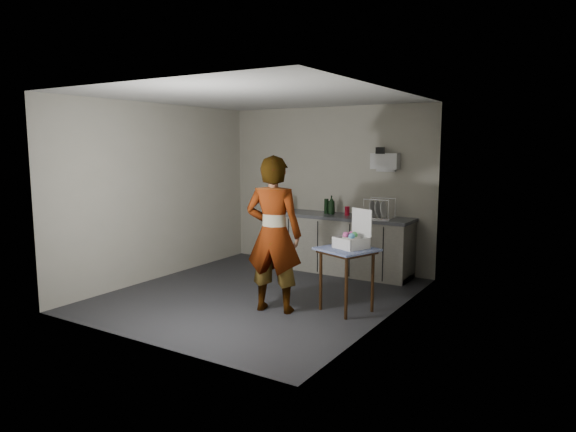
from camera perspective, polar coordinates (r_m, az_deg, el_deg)
The scene contains 15 objects.
ground at distance 6.98m, azimuth -3.27°, elevation -8.71°, with size 4.00×4.00×0.00m, color #2B2B30.
wall_back at distance 8.42m, azimuth 4.47°, elevation 3.16°, with size 3.60×0.02×2.60m, color #B8B4A0.
wall_right at distance 5.88m, azimuth 11.05°, elevation 0.98°, with size 0.02×4.00×2.60m, color #B8B4A0.
wall_left at distance 7.89m, azimuth -14.07°, elevation 2.62°, with size 0.02×4.00×2.60m, color #B8B4A0.
ceiling at distance 6.71m, azimuth -3.45°, elevation 13.03°, with size 3.60×4.00×0.01m, color silver.
kitchen_counter at distance 8.11m, azimuth 5.97°, elevation -3.28°, with size 2.24×0.62×0.91m.
wall_shelf at distance 7.92m, azimuth 10.74°, elevation 5.98°, with size 0.42×0.18×0.37m.
side_table at distance 6.19m, azimuth 6.56°, elevation -4.47°, with size 0.77×0.77×0.77m.
standing_man at distance 6.11m, azimuth -1.61°, elevation -2.05°, with size 0.69×0.45×1.88m, color #B2A593.
soap_bottle at distance 8.08m, azimuth 4.85°, elevation 1.23°, with size 0.11×0.11×0.30m, color black.
soda_can at distance 8.01m, azimuth 6.58°, elevation 0.57°, with size 0.07×0.07×0.14m, color red.
dark_bottle at distance 8.17m, azimuth 4.28°, elevation 1.10°, with size 0.07×0.07×0.24m, color black.
paper_towel at distance 8.44m, azimuth 0.02°, elevation 1.35°, with size 0.14×0.14×0.25m.
dish_rack at distance 7.74m, azimuth 10.05°, elevation 0.25°, with size 0.43×0.32×0.30m.
bakery_box at distance 6.17m, azimuth 7.16°, elevation -2.59°, with size 0.43×0.44×0.46m.
Camera 1 is at (3.85, -5.46, 2.00)m, focal length 32.00 mm.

